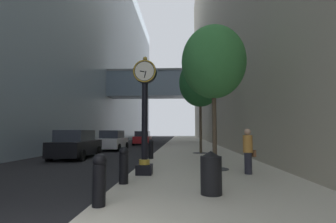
{
  "coord_description": "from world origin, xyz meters",
  "views": [
    {
      "loc": [
        1.9,
        -3.03,
        1.68
      ],
      "look_at": [
        0.88,
        16.54,
        3.19
      ],
      "focal_mm": 27.02,
      "sensor_mm": 36.0,
      "label": 1
    }
  ],
  "objects_px": {
    "car_black_near": "(76,145)",
    "car_red_far": "(143,138)",
    "street_clock": "(145,109)",
    "bollard_fifth": "(151,148)",
    "bollard_fourth": "(145,152)",
    "trash_bin": "(211,172)",
    "bollard_second": "(124,164)",
    "pedestrian_walking": "(248,150)",
    "car_white_mid": "(113,141)",
    "street_tree_mid_near": "(200,83)",
    "street_tree_near": "(213,62)",
    "bollard_nearest": "(99,178)"
  },
  "relations": [
    {
      "from": "bollard_second",
      "to": "car_white_mid",
      "type": "height_order",
      "value": "car_white_mid"
    },
    {
      "from": "car_black_near",
      "to": "car_red_far",
      "type": "height_order",
      "value": "car_black_near"
    },
    {
      "from": "car_black_near",
      "to": "street_tree_mid_near",
      "type": "bearing_deg",
      "value": 17.33
    },
    {
      "from": "street_clock",
      "to": "bollard_fifth",
      "type": "distance_m",
      "value": 5.42
    },
    {
      "from": "car_red_far",
      "to": "pedestrian_walking",
      "type": "bearing_deg",
      "value": -71.79
    },
    {
      "from": "bollard_second",
      "to": "car_black_near",
      "type": "bearing_deg",
      "value": 121.15
    },
    {
      "from": "pedestrian_walking",
      "to": "street_tree_mid_near",
      "type": "bearing_deg",
      "value": 97.04
    },
    {
      "from": "car_white_mid",
      "to": "car_black_near",
      "type": "bearing_deg",
      "value": -94.37
    },
    {
      "from": "trash_bin",
      "to": "car_red_far",
      "type": "distance_m",
      "value": 25.38
    },
    {
      "from": "bollard_second",
      "to": "bollard_fourth",
      "type": "relative_size",
      "value": 1.0
    },
    {
      "from": "bollard_fifth",
      "to": "car_white_mid",
      "type": "height_order",
      "value": "car_white_mid"
    },
    {
      "from": "bollard_second",
      "to": "bollard_fifth",
      "type": "height_order",
      "value": "same"
    },
    {
      "from": "street_tree_near",
      "to": "street_clock",
      "type": "bearing_deg",
      "value": -152.42
    },
    {
      "from": "bollard_fourth",
      "to": "bollard_fifth",
      "type": "bearing_deg",
      "value": 90.0
    },
    {
      "from": "car_black_near",
      "to": "pedestrian_walking",
      "type": "bearing_deg",
      "value": -34.22
    },
    {
      "from": "pedestrian_walking",
      "to": "car_red_far",
      "type": "relative_size",
      "value": 0.35
    },
    {
      "from": "bollard_nearest",
      "to": "street_tree_near",
      "type": "height_order",
      "value": "street_tree_near"
    },
    {
      "from": "trash_bin",
      "to": "car_black_near",
      "type": "relative_size",
      "value": 0.23
    },
    {
      "from": "street_clock",
      "to": "pedestrian_walking",
      "type": "xyz_separation_m",
      "value": [
        3.72,
        0.29,
        -1.49
      ]
    },
    {
      "from": "car_white_mid",
      "to": "pedestrian_walking",
      "type": "bearing_deg",
      "value": -56.25
    },
    {
      "from": "car_black_near",
      "to": "car_red_far",
      "type": "relative_size",
      "value": 1.01
    },
    {
      "from": "bollard_fourth",
      "to": "car_red_far",
      "type": "relative_size",
      "value": 0.23
    },
    {
      "from": "car_red_far",
      "to": "car_black_near",
      "type": "bearing_deg",
      "value": -96.28
    },
    {
      "from": "bollard_second",
      "to": "pedestrian_walking",
      "type": "distance_m",
      "value": 4.52
    },
    {
      "from": "street_clock",
      "to": "bollard_fourth",
      "type": "height_order",
      "value": "street_clock"
    },
    {
      "from": "street_clock",
      "to": "bollard_second",
      "type": "bearing_deg",
      "value": -103.37
    },
    {
      "from": "car_red_far",
      "to": "car_white_mid",
      "type": "bearing_deg",
      "value": -97.63
    },
    {
      "from": "street_tree_near",
      "to": "car_red_far",
      "type": "relative_size",
      "value": 1.3
    },
    {
      "from": "street_clock",
      "to": "bollard_fifth",
      "type": "bearing_deg",
      "value": 94.23
    },
    {
      "from": "street_tree_mid_near",
      "to": "street_tree_near",
      "type": "bearing_deg",
      "value": -90.0
    },
    {
      "from": "pedestrian_walking",
      "to": "car_white_mid",
      "type": "xyz_separation_m",
      "value": [
        -8.4,
        12.56,
        -0.16
      ]
    },
    {
      "from": "bollard_fourth",
      "to": "street_tree_near",
      "type": "height_order",
      "value": "street_tree_near"
    },
    {
      "from": "trash_bin",
      "to": "pedestrian_walking",
      "type": "bearing_deg",
      "value": 60.79
    },
    {
      "from": "street_clock",
      "to": "bollard_nearest",
      "type": "height_order",
      "value": "street_clock"
    },
    {
      "from": "pedestrian_walking",
      "to": "car_white_mid",
      "type": "bearing_deg",
      "value": 123.75
    },
    {
      "from": "bollard_fifth",
      "to": "street_tree_mid_near",
      "type": "relative_size",
      "value": 0.16
    },
    {
      "from": "bollard_fourth",
      "to": "trash_bin",
      "type": "bearing_deg",
      "value": -66.6
    },
    {
      "from": "pedestrian_walking",
      "to": "bollard_second",
      "type": "bearing_deg",
      "value": -155.34
    },
    {
      "from": "bollard_nearest",
      "to": "street_tree_near",
      "type": "distance_m",
      "value": 7.16
    },
    {
      "from": "bollard_fourth",
      "to": "bollard_nearest",
      "type": "bearing_deg",
      "value": -90.0
    },
    {
      "from": "street_tree_near",
      "to": "pedestrian_walking",
      "type": "relative_size",
      "value": 3.66
    },
    {
      "from": "car_black_near",
      "to": "car_red_far",
      "type": "distance_m",
      "value": 15.82
    },
    {
      "from": "bollard_fifth",
      "to": "car_white_mid",
      "type": "xyz_separation_m",
      "value": [
        -4.3,
        7.75,
        0.13
      ]
    },
    {
      "from": "street_tree_near",
      "to": "car_black_near",
      "type": "bearing_deg",
      "value": 147.76
    },
    {
      "from": "car_black_near",
      "to": "car_red_far",
      "type": "bearing_deg",
      "value": 83.72
    },
    {
      "from": "street_tree_near",
      "to": "bollard_second",
      "type": "bearing_deg",
      "value": -135.62
    },
    {
      "from": "car_black_near",
      "to": "bollard_nearest",
      "type": "bearing_deg",
      "value": -64.75
    },
    {
      "from": "bollard_fifth",
      "to": "car_black_near",
      "type": "xyz_separation_m",
      "value": [
        -4.79,
        1.24,
        0.13
      ]
    },
    {
      "from": "bollard_second",
      "to": "street_tree_near",
      "type": "xyz_separation_m",
      "value": [
        3.05,
        2.99,
        3.83
      ]
    },
    {
      "from": "bollard_fifth",
      "to": "street_tree_mid_near",
      "type": "bearing_deg",
      "value": 50.37
    }
  ]
}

